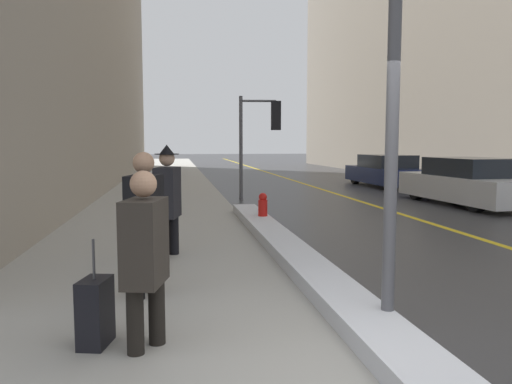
{
  "coord_description": "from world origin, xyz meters",
  "views": [
    {
      "loc": [
        -1.57,
        -3.22,
        1.76
      ],
      "look_at": [
        -0.4,
        4.0,
        1.05
      ],
      "focal_mm": 35.0,
      "sensor_mm": 36.0,
      "label": 1
    }
  ],
  "objects_px": {
    "pedestrian_in_glasses": "(145,217)",
    "rolling_suitcase": "(95,313)",
    "fire_hydrant": "(263,209)",
    "lamp_post": "(395,4)",
    "traffic_light_near": "(264,126)",
    "parked_car_white": "(468,183)",
    "parked_car_navy": "(386,172)",
    "pedestrian_in_fedora": "(168,196)",
    "pedestrian_trailing": "(145,252)"
  },
  "relations": [
    {
      "from": "pedestrian_in_glasses",
      "to": "rolling_suitcase",
      "type": "relative_size",
      "value": 1.76
    },
    {
      "from": "rolling_suitcase",
      "to": "fire_hydrant",
      "type": "xyz_separation_m",
      "value": [
        2.56,
        6.17,
        0.04
      ]
    },
    {
      "from": "pedestrian_in_glasses",
      "to": "lamp_post",
      "type": "bearing_deg",
      "value": 72.14
    },
    {
      "from": "traffic_light_near",
      "to": "parked_car_white",
      "type": "relative_size",
      "value": 0.66
    },
    {
      "from": "parked_car_navy",
      "to": "fire_hydrant",
      "type": "distance_m",
      "value": 11.04
    },
    {
      "from": "pedestrian_in_fedora",
      "to": "parked_car_navy",
      "type": "bearing_deg",
      "value": 156.65
    },
    {
      "from": "fire_hydrant",
      "to": "rolling_suitcase",
      "type": "bearing_deg",
      "value": -112.56
    },
    {
      "from": "pedestrian_in_fedora",
      "to": "parked_car_navy",
      "type": "xyz_separation_m",
      "value": [
        8.66,
        11.53,
        -0.34
      ]
    },
    {
      "from": "lamp_post",
      "to": "fire_hydrant",
      "type": "relative_size",
      "value": 7.19
    },
    {
      "from": "traffic_light_near",
      "to": "parked_car_white",
      "type": "distance_m",
      "value": 6.29
    },
    {
      "from": "pedestrian_trailing",
      "to": "pedestrian_in_fedora",
      "type": "distance_m",
      "value": 3.59
    },
    {
      "from": "parked_car_white",
      "to": "pedestrian_in_fedora",
      "type": "bearing_deg",
      "value": 119.5
    },
    {
      "from": "parked_car_white",
      "to": "parked_car_navy",
      "type": "distance_m",
      "value": 6.18
    },
    {
      "from": "pedestrian_trailing",
      "to": "pedestrian_in_fedora",
      "type": "bearing_deg",
      "value": -168.73
    },
    {
      "from": "lamp_post",
      "to": "traffic_light_near",
      "type": "relative_size",
      "value": 1.56
    },
    {
      "from": "parked_car_white",
      "to": "rolling_suitcase",
      "type": "height_order",
      "value": "parked_car_white"
    },
    {
      "from": "parked_car_white",
      "to": "pedestrian_in_glasses",
      "type": "bearing_deg",
      "value": 127.66
    },
    {
      "from": "fire_hydrant",
      "to": "pedestrian_in_fedora",
      "type": "bearing_deg",
      "value": -125.89
    },
    {
      "from": "lamp_post",
      "to": "parked_car_navy",
      "type": "distance_m",
      "value": 16.55
    },
    {
      "from": "pedestrian_trailing",
      "to": "rolling_suitcase",
      "type": "bearing_deg",
      "value": -95.08
    },
    {
      "from": "parked_car_navy",
      "to": "fire_hydrant",
      "type": "relative_size",
      "value": 6.81
    },
    {
      "from": "pedestrian_in_glasses",
      "to": "fire_hydrant",
      "type": "distance_m",
      "value": 5.32
    },
    {
      "from": "lamp_post",
      "to": "rolling_suitcase",
      "type": "distance_m",
      "value": 3.79
    },
    {
      "from": "traffic_light_near",
      "to": "parked_car_navy",
      "type": "xyz_separation_m",
      "value": [
        5.77,
        3.82,
        -1.71
      ]
    },
    {
      "from": "lamp_post",
      "to": "parked_car_white",
      "type": "bearing_deg",
      "value": 54.15
    },
    {
      "from": "parked_car_navy",
      "to": "pedestrian_trailing",
      "type": "bearing_deg",
      "value": 148.9
    },
    {
      "from": "pedestrian_trailing",
      "to": "rolling_suitcase",
      "type": "relative_size",
      "value": 1.62
    },
    {
      "from": "rolling_suitcase",
      "to": "parked_car_white",
      "type": "bearing_deg",
      "value": 147.71
    },
    {
      "from": "parked_car_white",
      "to": "rolling_suitcase",
      "type": "distance_m",
      "value": 12.61
    },
    {
      "from": "pedestrian_in_fedora",
      "to": "parked_car_navy",
      "type": "height_order",
      "value": "pedestrian_in_fedora"
    },
    {
      "from": "parked_car_navy",
      "to": "fire_hydrant",
      "type": "height_order",
      "value": "parked_car_navy"
    },
    {
      "from": "traffic_light_near",
      "to": "parked_car_navy",
      "type": "distance_m",
      "value": 7.13
    },
    {
      "from": "pedestrian_in_fedora",
      "to": "parked_car_navy",
      "type": "distance_m",
      "value": 14.42
    },
    {
      "from": "pedestrian_trailing",
      "to": "lamp_post",
      "type": "bearing_deg",
      "value": 106.31
    },
    {
      "from": "traffic_light_near",
      "to": "pedestrian_in_glasses",
      "type": "height_order",
      "value": "traffic_light_near"
    },
    {
      "from": "traffic_light_near",
      "to": "fire_hydrant",
      "type": "bearing_deg",
      "value": -94.42
    },
    {
      "from": "pedestrian_trailing",
      "to": "fire_hydrant",
      "type": "height_order",
      "value": "pedestrian_trailing"
    },
    {
      "from": "lamp_post",
      "to": "pedestrian_in_fedora",
      "type": "distance_m",
      "value": 4.54
    },
    {
      "from": "traffic_light_near",
      "to": "pedestrian_trailing",
      "type": "relative_size",
      "value": 2.1
    },
    {
      "from": "rolling_suitcase",
      "to": "fire_hydrant",
      "type": "distance_m",
      "value": 6.69
    },
    {
      "from": "traffic_light_near",
      "to": "pedestrian_in_glasses",
      "type": "xyz_separation_m",
      "value": [
        -3.11,
        -9.77,
        -1.39
      ]
    },
    {
      "from": "pedestrian_in_glasses",
      "to": "parked_car_white",
      "type": "xyz_separation_m",
      "value": [
        8.69,
        7.41,
        -0.3
      ]
    },
    {
      "from": "pedestrian_in_fedora",
      "to": "rolling_suitcase",
      "type": "xyz_separation_m",
      "value": [
        -0.58,
        -3.43,
        -0.65
      ]
    },
    {
      "from": "traffic_light_near",
      "to": "pedestrian_in_glasses",
      "type": "bearing_deg",
      "value": -101.82
    },
    {
      "from": "pedestrian_in_fedora",
      "to": "parked_car_white",
      "type": "xyz_separation_m",
      "value": [
        8.46,
        5.35,
        -0.32
      ]
    },
    {
      "from": "parked_car_white",
      "to": "fire_hydrant",
      "type": "xyz_separation_m",
      "value": [
        -6.48,
        -2.61,
        -0.29
      ]
    },
    {
      "from": "parked_car_white",
      "to": "parked_car_navy",
      "type": "relative_size",
      "value": 1.02
    },
    {
      "from": "pedestrian_trailing",
      "to": "pedestrian_in_fedora",
      "type": "height_order",
      "value": "pedestrian_in_fedora"
    },
    {
      "from": "pedestrian_trailing",
      "to": "pedestrian_in_glasses",
      "type": "bearing_deg",
      "value": -163.15
    },
    {
      "from": "pedestrian_in_glasses",
      "to": "parked_car_white",
      "type": "relative_size",
      "value": 0.34
    }
  ]
}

